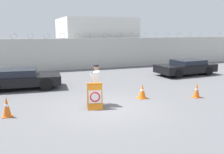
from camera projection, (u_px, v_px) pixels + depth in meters
ground_plane at (107, 108)px, 10.79m from camera, size 90.00×90.00×0.00m
perimeter_wall at (63, 54)px, 20.82m from camera, size 36.00×0.30×3.09m
building_block at (94, 40)px, 26.32m from camera, size 7.00×7.49×4.49m
barricade_sign at (95, 96)px, 10.62m from camera, size 0.77×0.81×1.10m
security_guard at (96, 82)px, 11.16m from camera, size 0.60×0.58×1.79m
traffic_cone_near at (142, 91)px, 12.24m from camera, size 0.44×0.44×0.71m
traffic_cone_mid at (7, 107)px, 9.59m from camera, size 0.36×0.36×0.81m
traffic_cone_far at (197, 90)px, 12.39m from camera, size 0.36×0.36×0.72m
parked_car_front_coupe at (21, 79)px, 14.18m from camera, size 4.46×2.22×1.15m
parked_car_far_side at (186, 67)px, 18.67m from camera, size 4.65×2.30×1.13m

